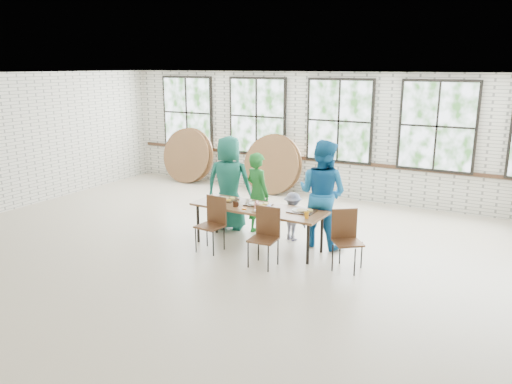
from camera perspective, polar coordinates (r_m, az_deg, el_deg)
room at (r=11.98m, az=9.48°, el=7.80°), size 12.00×12.00×12.00m
dining_table at (r=8.72m, az=0.25°, el=-2.05°), size 2.42×0.86×0.74m
chair_near_left at (r=8.67m, az=-4.91°, el=-3.09°), size 0.46×0.45×0.95m
chair_near_right at (r=8.01m, az=1.11°, el=-4.52°), size 0.45×0.44×0.95m
chair_spare at (r=8.01m, az=10.24°, el=-4.76°), size 0.58×0.58×0.95m
adult_teal at (r=9.69m, az=-3.10°, el=1.02°), size 1.02×0.80×1.84m
adult_green at (r=9.41m, az=0.17°, el=-0.19°), size 0.68×0.57×1.58m
toddler at (r=9.18m, az=4.22°, el=-2.80°), size 0.65×0.49×0.90m
adult_blue at (r=8.84m, az=7.57°, el=-0.17°), size 1.02×0.84×1.91m
tabletop_clutter at (r=8.63m, az=0.62°, el=-1.69°), size 2.03×0.63×0.11m
round_tops_leaning at (r=13.11m, az=-3.18°, el=3.69°), size 4.18×0.42×1.49m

